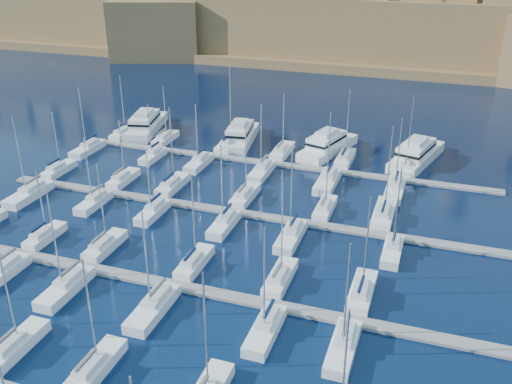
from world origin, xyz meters
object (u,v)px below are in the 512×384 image
(sailboat_2, at_px, (15,346))
(motor_yacht_c, at_px, (327,145))
(motor_yacht_a, at_px, (146,124))
(motor_yacht_d, at_px, (416,154))
(motor_yacht_b, at_px, (240,135))

(sailboat_2, relative_size, motor_yacht_c, 0.72)
(motor_yacht_a, bearing_deg, motor_yacht_d, 0.29)
(motor_yacht_a, relative_size, motor_yacht_b, 1.06)
(sailboat_2, distance_m, motor_yacht_c, 73.04)
(motor_yacht_a, xyz_separation_m, motor_yacht_b, (22.98, -0.42, -0.00))
(sailboat_2, distance_m, motor_yacht_a, 74.40)
(motor_yacht_c, bearing_deg, motor_yacht_b, -179.73)
(motor_yacht_b, bearing_deg, sailboat_2, -90.16)
(sailboat_2, relative_size, motor_yacht_a, 0.69)
(motor_yacht_c, relative_size, motor_yacht_d, 0.93)
(motor_yacht_a, distance_m, motor_yacht_d, 59.50)
(motor_yacht_a, bearing_deg, sailboat_2, -72.17)
(motor_yacht_b, distance_m, motor_yacht_c, 18.90)
(motor_yacht_b, distance_m, motor_yacht_d, 36.53)
(motor_yacht_b, height_order, motor_yacht_d, same)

